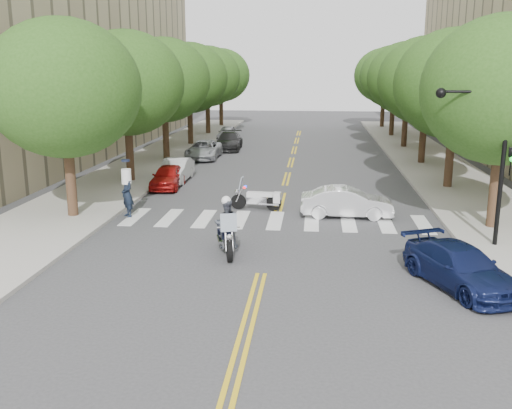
# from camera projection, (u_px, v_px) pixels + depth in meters

# --- Properties ---
(ground) EXTENTS (140.00, 140.00, 0.00)m
(ground) POSITION_uv_depth(u_px,v_px,m) (261.00, 274.00, 18.19)
(ground) COLOR #38383A
(ground) RESTS_ON ground
(sidewalk_left) EXTENTS (5.00, 60.00, 0.15)m
(sidewalk_left) POSITION_uv_depth(u_px,v_px,m) (157.00, 159.00, 40.39)
(sidewalk_left) COLOR #9E9991
(sidewalk_left) RESTS_ON ground
(sidewalk_right) EXTENTS (5.00, 60.00, 0.15)m
(sidewalk_right) POSITION_uv_depth(u_px,v_px,m) (432.00, 164.00, 38.49)
(sidewalk_right) COLOR #9E9991
(sidewalk_right) RESTS_ON ground
(tree_l_0) EXTENTS (6.40, 6.40, 8.45)m
(tree_l_0) POSITION_uv_depth(u_px,v_px,m) (64.00, 89.00, 23.56)
(tree_l_0) COLOR #382316
(tree_l_0) RESTS_ON ground
(tree_l_1) EXTENTS (6.40, 6.40, 8.45)m
(tree_l_1) POSITION_uv_depth(u_px,v_px,m) (126.00, 83.00, 31.30)
(tree_l_1) COLOR #382316
(tree_l_1) RESTS_ON ground
(tree_l_2) EXTENTS (6.40, 6.40, 8.45)m
(tree_l_2) POSITION_uv_depth(u_px,v_px,m) (164.00, 80.00, 39.03)
(tree_l_2) COLOR #382316
(tree_l_2) RESTS_ON ground
(tree_l_3) EXTENTS (6.40, 6.40, 8.45)m
(tree_l_3) POSITION_uv_depth(u_px,v_px,m) (189.00, 78.00, 46.77)
(tree_l_3) COLOR #382316
(tree_l_3) RESTS_ON ground
(tree_l_4) EXTENTS (6.40, 6.40, 8.45)m
(tree_l_4) POSITION_uv_depth(u_px,v_px,m) (207.00, 76.00, 54.50)
(tree_l_4) COLOR #382316
(tree_l_4) RESTS_ON ground
(tree_l_5) EXTENTS (6.40, 6.40, 8.45)m
(tree_l_5) POSITION_uv_depth(u_px,v_px,m) (221.00, 75.00, 62.24)
(tree_l_5) COLOR #382316
(tree_l_5) RESTS_ON ground
(tree_r_0) EXTENTS (6.40, 6.40, 8.45)m
(tree_r_0) POSITION_uv_depth(u_px,v_px,m) (505.00, 90.00, 21.81)
(tree_r_0) COLOR #382316
(tree_r_0) RESTS_ON ground
(tree_r_1) EXTENTS (6.40, 6.40, 8.45)m
(tree_r_1) POSITION_uv_depth(u_px,v_px,m) (455.00, 84.00, 29.54)
(tree_r_1) COLOR #382316
(tree_r_1) RESTS_ON ground
(tree_r_2) EXTENTS (6.40, 6.40, 8.45)m
(tree_r_2) POSITION_uv_depth(u_px,v_px,m) (427.00, 81.00, 37.28)
(tree_r_2) COLOR #382316
(tree_r_2) RESTS_ON ground
(tree_r_3) EXTENTS (6.40, 6.40, 8.45)m
(tree_r_3) POSITION_uv_depth(u_px,v_px,m) (408.00, 78.00, 45.01)
(tree_r_3) COLOR #382316
(tree_r_3) RESTS_ON ground
(tree_r_4) EXTENTS (6.40, 6.40, 8.45)m
(tree_r_4) POSITION_uv_depth(u_px,v_px,m) (394.00, 77.00, 52.75)
(tree_r_4) COLOR #382316
(tree_r_4) RESTS_ON ground
(tree_r_5) EXTENTS (6.40, 6.40, 8.45)m
(tree_r_5) POSITION_uv_depth(u_px,v_px,m) (384.00, 75.00, 60.48)
(tree_r_5) COLOR #382316
(tree_r_5) RESTS_ON ground
(traffic_signal_pole) EXTENTS (2.82, 0.42, 6.00)m
(traffic_signal_pole) POSITION_uv_depth(u_px,v_px,m) (490.00, 146.00, 19.92)
(traffic_signal_pole) COLOR black
(traffic_signal_pole) RESTS_ON ground
(motorcycle_police) EXTENTS (1.02, 2.51, 2.08)m
(motorcycle_police) POSITION_uv_depth(u_px,v_px,m) (226.00, 228.00, 20.06)
(motorcycle_police) COLOR black
(motorcycle_police) RESTS_ON ground
(motorcycle_parked) EXTENTS (2.36, 0.62, 1.52)m
(motorcycle_parked) POSITION_uv_depth(u_px,v_px,m) (261.00, 199.00, 26.18)
(motorcycle_parked) COLOR black
(motorcycle_parked) RESTS_ON ground
(officer_standing) EXTENTS (0.85, 0.89, 2.05)m
(officer_standing) POSITION_uv_depth(u_px,v_px,m) (127.00, 194.00, 24.88)
(officer_standing) COLOR black
(officer_standing) RESTS_ON ground
(convertible) EXTENTS (4.01, 1.43, 1.32)m
(convertible) POSITION_uv_depth(u_px,v_px,m) (347.00, 202.00, 24.94)
(convertible) COLOR white
(convertible) RESTS_ON ground
(sedan_blue) EXTENTS (3.34, 4.67, 1.26)m
(sedan_blue) POSITION_uv_depth(u_px,v_px,m) (460.00, 267.00, 16.96)
(sedan_blue) COLOR #101842
(sedan_blue) RESTS_ON ground
(parked_car_a) EXTENTS (1.62, 3.75, 1.26)m
(parked_car_a) POSITION_uv_depth(u_px,v_px,m) (168.00, 177.00, 30.96)
(parked_car_a) COLOR #A31211
(parked_car_a) RESTS_ON ground
(parked_car_b) EXTENTS (1.42, 4.01, 1.32)m
(parked_car_b) POSITION_uv_depth(u_px,v_px,m) (176.00, 170.00, 32.68)
(parked_car_b) COLOR silver
(parked_car_b) RESTS_ON ground
(parked_car_c) EXTENTS (2.23, 4.70, 1.30)m
(parked_car_c) POSITION_uv_depth(u_px,v_px,m) (204.00, 150.00, 40.83)
(parked_car_c) COLOR #A2A5A9
(parked_car_c) RESTS_ON ground
(parked_car_d) EXTENTS (2.14, 4.85, 1.38)m
(parked_car_d) POSITION_uv_depth(u_px,v_px,m) (229.00, 141.00, 45.39)
(parked_car_d) COLOR black
(parked_car_d) RESTS_ON ground
(parked_car_e) EXTENTS (1.58, 3.70, 1.25)m
(parked_car_e) POSITION_uv_depth(u_px,v_px,m) (227.00, 133.00, 51.54)
(parked_car_e) COLOR gray
(parked_car_e) RESTS_ON ground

